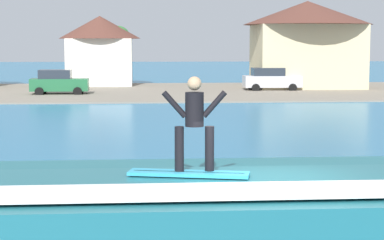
# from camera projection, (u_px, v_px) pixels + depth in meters

# --- Properties ---
(wave_crest) EXTENTS (10.23, 4.61, 1.57)m
(wave_crest) POSITION_uv_depth(u_px,v_px,m) (216.00, 216.00, 12.43)
(wave_crest) COLOR #1F656F
(wave_crest) RESTS_ON ground_plane
(surfboard) EXTENTS (2.12, 0.91, 0.06)m
(surfboard) POSITION_uv_depth(u_px,v_px,m) (189.00, 173.00, 11.90)
(surfboard) COLOR #33A5CC
(surfboard) RESTS_ON wave_crest
(surfer) EXTENTS (1.12, 0.32, 1.63)m
(surfer) POSITION_uv_depth(u_px,v_px,m) (194.00, 119.00, 11.87)
(surfer) COLOR black
(surfer) RESTS_ON surfboard
(shoreline_bank) EXTENTS (120.00, 20.73, 0.09)m
(shoreline_bank) POSITION_uv_depth(u_px,v_px,m) (167.00, 91.00, 54.36)
(shoreline_bank) COLOR gray
(shoreline_bank) RESTS_ON ground_plane
(car_near_shore) EXTENTS (4.20, 2.10, 1.86)m
(car_near_shore) POSITION_uv_depth(u_px,v_px,m) (59.00, 82.00, 50.85)
(car_near_shore) COLOR #23663D
(car_near_shore) RESTS_ON ground_plane
(car_far_shore) EXTENTS (4.51, 2.23, 1.86)m
(car_far_shore) POSITION_uv_depth(u_px,v_px,m) (271.00, 79.00, 55.18)
(car_far_shore) COLOR silver
(car_far_shore) RESTS_ON ground_plane
(house_gabled_white) EXTENTS (10.69, 10.69, 7.27)m
(house_gabled_white) POSITION_uv_depth(u_px,v_px,m) (307.00, 38.00, 57.80)
(house_gabled_white) COLOR beige
(house_gabled_white) RESTS_ON ground_plane
(house_small_cottage) EXTENTS (7.23, 7.23, 6.19)m
(house_small_cottage) POSITION_uv_depth(u_px,v_px,m) (100.00, 47.00, 61.49)
(house_small_cottage) COLOR silver
(house_small_cottage) RESTS_ON ground_plane
(tree_tall_bare) EXTENTS (2.22, 2.22, 5.33)m
(tree_tall_bare) POSITION_uv_depth(u_px,v_px,m) (118.00, 40.00, 61.76)
(tree_tall_bare) COLOR brown
(tree_tall_bare) RESTS_ON ground_plane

